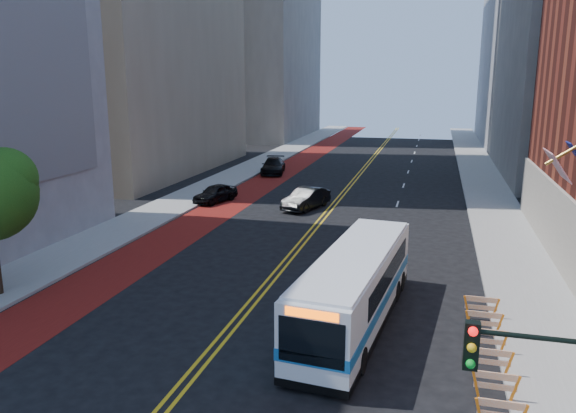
# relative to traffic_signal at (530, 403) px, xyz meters

# --- Properties ---
(ground) EXTENTS (160.00, 160.00, 0.00)m
(ground) POSITION_rel_traffic_signal_xyz_m (-9.41, 3.51, -3.72)
(ground) COLOR black
(ground) RESTS_ON ground
(sidewalk_left) EXTENTS (4.00, 140.00, 0.15)m
(sidewalk_left) POSITION_rel_traffic_signal_xyz_m (-21.41, 33.51, -3.65)
(sidewalk_left) COLOR gray
(sidewalk_left) RESTS_ON ground
(sidewalk_right) EXTENTS (4.00, 140.00, 0.15)m
(sidewalk_right) POSITION_rel_traffic_signal_xyz_m (2.59, 33.51, -3.65)
(sidewalk_right) COLOR gray
(sidewalk_right) RESTS_ON ground
(bus_lane_paint) EXTENTS (3.60, 140.00, 0.01)m
(bus_lane_paint) POSITION_rel_traffic_signal_xyz_m (-17.51, 33.51, -3.72)
(bus_lane_paint) COLOR #5E110D
(bus_lane_paint) RESTS_ON ground
(center_line_inner) EXTENTS (0.14, 140.00, 0.01)m
(center_line_inner) POSITION_rel_traffic_signal_xyz_m (-9.59, 33.51, -3.72)
(center_line_inner) COLOR gold
(center_line_inner) RESTS_ON ground
(center_line_outer) EXTENTS (0.14, 140.00, 0.01)m
(center_line_outer) POSITION_rel_traffic_signal_xyz_m (-9.23, 33.51, -3.72)
(center_line_outer) COLOR gold
(center_line_outer) RESTS_ON ground
(lane_dashes) EXTENTS (0.14, 98.20, 0.01)m
(lane_dashes) POSITION_rel_traffic_signal_xyz_m (-4.61, 41.51, -3.72)
(lane_dashes) COLOR silver
(lane_dashes) RESTS_ON ground
(construction_barriers) EXTENTS (1.42, 10.91, 1.00)m
(construction_barriers) POSITION_rel_traffic_signal_xyz_m (0.19, 6.94, -3.05)
(construction_barriers) COLOR orange
(construction_barriers) RESTS_ON ground
(traffic_signal) EXTENTS (2.21, 0.34, 5.07)m
(traffic_signal) POSITION_rel_traffic_signal_xyz_m (0.00, 0.00, 0.00)
(traffic_signal) COLOR black
(traffic_signal) RESTS_ON sidewalk_right
(transit_bus) EXTENTS (3.54, 11.34, 3.07)m
(transit_bus) POSITION_rel_traffic_signal_xyz_m (-4.72, 10.66, -2.12)
(transit_bus) COLOR silver
(transit_bus) RESTS_ON ground
(car_a) EXTENTS (2.86, 4.50, 1.43)m
(car_a) POSITION_rel_traffic_signal_xyz_m (-18.71, 30.51, -3.01)
(car_a) COLOR black
(car_a) RESTS_ON ground
(car_b) EXTENTS (3.06, 5.07, 1.58)m
(car_b) POSITION_rel_traffic_signal_xyz_m (-11.20, 30.09, -2.93)
(car_b) COLOR black
(car_b) RESTS_ON ground
(car_c) EXTENTS (3.18, 5.76, 1.58)m
(car_c) POSITION_rel_traffic_signal_xyz_m (-18.10, 44.87, -2.93)
(car_c) COLOR black
(car_c) RESTS_ON ground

